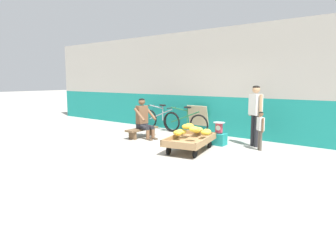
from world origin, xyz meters
name	(u,v)px	position (x,y,z in m)	size (l,w,h in m)	color
ground_plane	(169,155)	(0.00, 0.00, 0.00)	(80.00, 80.00, 0.00)	#A39E93
back_wall	(227,82)	(0.00, 2.90, 1.60)	(16.00, 0.30, 3.19)	#19847A
banana_cart	(190,141)	(0.17, 0.59, 0.24)	(1.09, 1.57, 0.36)	#99754C
banana_pile	(193,130)	(0.12, 0.80, 0.47)	(0.82, 0.93, 0.26)	gold
low_bench	(142,130)	(-1.83, 1.12, 0.20)	(0.34, 1.11, 0.27)	brown
vendor_seated	(144,118)	(-1.74, 1.11, 0.57)	(0.72, 0.57, 1.14)	brown
plastic_crate	(219,139)	(0.42, 1.57, 0.15)	(0.36, 0.28, 0.30)	#19847F
weighing_scale	(219,128)	(0.42, 1.57, 0.45)	(0.30, 0.30, 0.29)	#28282D
bicycle_near_left	(160,119)	(-2.22, 2.49, 0.35)	(1.66, 0.48, 0.86)	black
bicycle_far_left	(185,122)	(-1.16, 2.36, 0.35)	(1.66, 0.48, 0.86)	black
sign_board	(198,119)	(-0.87, 2.71, 0.44)	(0.70, 0.24, 0.88)	#C6B289
customer_adult	(255,109)	(1.21, 1.97, 0.95)	(0.41, 0.35, 1.53)	#232328
customer_child	(260,127)	(1.46, 1.66, 0.57)	(0.22, 0.23, 0.92)	brown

